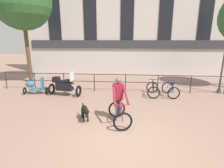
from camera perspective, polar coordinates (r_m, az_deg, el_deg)
name	(u,v)px	position (r m, az deg, el deg)	size (l,w,h in m)	color
ground_plane	(123,140)	(5.73, 3.74, -17.69)	(60.00, 60.00, 0.00)	#8E7060
canal_railing	(126,80)	(10.32, 4.47, 1.33)	(15.05, 0.05, 1.05)	#232326
building_facade	(127,17)	(15.95, 5.02, 21.01)	(18.00, 0.72, 9.79)	beige
cyclist_with_bike	(119,103)	(6.49, 2.27, -6.17)	(0.94, 1.30, 1.70)	black
dog	(85,110)	(6.78, -8.83, -8.48)	(0.50, 0.96, 0.61)	black
parked_motorcycle	(64,86)	(9.96, -15.33, -0.52)	(1.84, 0.88, 1.35)	black
parked_bicycle_near_lamp	(153,89)	(9.88, 13.19, -1.71)	(0.72, 1.14, 0.86)	black
parked_bicycle_mid_left	(170,90)	(10.07, 18.54, -1.80)	(0.76, 1.16, 0.86)	black
parked_scooter	(34,86)	(10.83, -24.04, -0.64)	(1.33, 0.60, 0.96)	black
tree_canalside_left	(22,0)	(13.69, -27.37, 23.06)	(3.75, 3.75, 7.34)	brown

